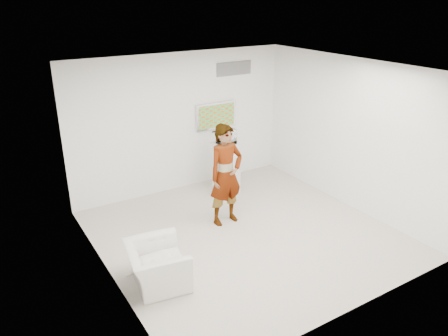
# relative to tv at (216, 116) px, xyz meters

# --- Properties ---
(room) EXTENTS (5.01, 5.01, 3.00)m
(room) POSITION_rel_tv_xyz_m (-0.85, -2.45, -0.05)
(room) COLOR beige
(room) RESTS_ON ground
(tv) EXTENTS (1.00, 0.08, 0.60)m
(tv) POSITION_rel_tv_xyz_m (0.00, 0.00, 0.00)
(tv) COLOR silver
(tv) RESTS_ON room
(logo_decal) EXTENTS (0.90, 0.02, 0.30)m
(logo_decal) POSITION_rel_tv_xyz_m (0.50, 0.04, 1.00)
(logo_decal) COLOR slate
(logo_decal) RESTS_ON room
(person) EXTENTS (0.74, 0.51, 1.95)m
(person) POSITION_rel_tv_xyz_m (-0.90, -1.86, -0.58)
(person) COLOR silver
(person) RESTS_ON room
(armchair) EXTENTS (1.00, 1.10, 0.63)m
(armchair) POSITION_rel_tv_xyz_m (-2.80, -2.95, -1.23)
(armchair) COLOR silver
(armchair) RESTS_ON room
(pedestal) EXTENTS (0.62, 0.62, 1.10)m
(pedestal) POSITION_rel_tv_xyz_m (-0.14, -0.67, -1.00)
(pedestal) COLOR silver
(pedestal) RESTS_ON room
(floor_uplight) EXTENTS (0.20, 0.20, 0.26)m
(floor_uplight) POSITION_rel_tv_xyz_m (0.32, -0.38, -1.42)
(floor_uplight) COLOR silver
(floor_uplight) RESTS_ON room
(vitrine) EXTENTS (0.38, 0.38, 0.32)m
(vitrine) POSITION_rel_tv_xyz_m (-0.14, -0.67, -0.29)
(vitrine) COLOR silver
(vitrine) RESTS_ON pedestal
(console) EXTENTS (0.06, 0.17, 0.23)m
(console) POSITION_rel_tv_xyz_m (-0.14, -0.67, -0.33)
(console) COLOR silver
(console) RESTS_ON pedestal
(wii_remote) EXTENTS (0.06, 0.14, 0.04)m
(wii_remote) POSITION_rel_tv_xyz_m (-0.66, -1.69, 0.20)
(wii_remote) COLOR silver
(wii_remote) RESTS_ON person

